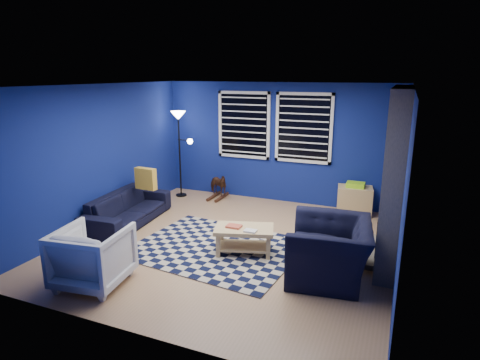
% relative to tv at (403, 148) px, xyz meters
% --- Properties ---
extents(floor, '(5.00, 5.00, 0.00)m').
position_rel_tv_xyz_m(floor, '(-2.45, -2.00, -1.40)').
color(floor, tan).
rests_on(floor, ground).
extents(ceiling, '(5.00, 5.00, 0.00)m').
position_rel_tv_xyz_m(ceiling, '(-2.45, -2.00, 1.10)').
color(ceiling, white).
rests_on(ceiling, wall_back).
extents(wall_back, '(5.00, 0.00, 5.00)m').
position_rel_tv_xyz_m(wall_back, '(-2.45, 0.50, -0.15)').
color(wall_back, navy).
rests_on(wall_back, floor).
extents(wall_left, '(0.00, 5.00, 5.00)m').
position_rel_tv_xyz_m(wall_left, '(-4.95, -2.00, -0.15)').
color(wall_left, navy).
rests_on(wall_left, floor).
extents(wall_right, '(0.00, 5.00, 5.00)m').
position_rel_tv_xyz_m(wall_right, '(0.05, -2.00, -0.15)').
color(wall_right, navy).
rests_on(wall_right, floor).
extents(fireplace, '(0.65, 2.00, 2.50)m').
position_rel_tv_xyz_m(fireplace, '(-0.09, -1.50, -0.20)').
color(fireplace, gray).
rests_on(fireplace, floor).
extents(window_left, '(1.17, 0.06, 1.42)m').
position_rel_tv_xyz_m(window_left, '(-3.20, 0.46, 0.20)').
color(window_left, black).
rests_on(window_left, wall_back).
extents(window_right, '(1.17, 0.06, 1.42)m').
position_rel_tv_xyz_m(window_right, '(-1.90, 0.46, 0.20)').
color(window_right, black).
rests_on(window_right, wall_back).
extents(tv, '(0.07, 1.00, 0.58)m').
position_rel_tv_xyz_m(tv, '(0.00, 0.00, 0.00)').
color(tv, black).
rests_on(tv, wall_right).
extents(rug, '(2.69, 2.25, 0.02)m').
position_rel_tv_xyz_m(rug, '(-2.58, -2.25, -1.39)').
color(rug, black).
rests_on(rug, floor).
extents(sofa, '(1.99, 0.92, 0.57)m').
position_rel_tv_xyz_m(sofa, '(-4.55, -1.86, -1.12)').
color(sofa, black).
rests_on(sofa, floor).
extents(armchair_big, '(1.33, 1.20, 0.78)m').
position_rel_tv_xyz_m(armchair_big, '(-0.78, -2.48, -1.01)').
color(armchair_big, black).
rests_on(armchair_big, floor).
extents(armchair_bent, '(0.95, 0.97, 0.78)m').
position_rel_tv_xyz_m(armchair_bent, '(-3.57, -3.84, -1.01)').
color(armchair_bent, gray).
rests_on(armchair_bent, floor).
extents(rocking_horse, '(0.48, 0.65, 0.50)m').
position_rel_tv_xyz_m(rocking_horse, '(-3.68, 0.13, -1.08)').
color(rocking_horse, '#442C16').
rests_on(rocking_horse, floor).
extents(coffee_table, '(0.99, 0.74, 0.44)m').
position_rel_tv_xyz_m(coffee_table, '(-2.11, -2.24, -1.09)').
color(coffee_table, tan).
rests_on(coffee_table, rug).
extents(cabinet, '(0.71, 0.52, 0.63)m').
position_rel_tv_xyz_m(cabinet, '(-0.78, 0.25, -1.12)').
color(cabinet, tan).
rests_on(cabinet, floor).
extents(floor_lamp, '(0.51, 0.32, 1.89)m').
position_rel_tv_xyz_m(floor_lamp, '(-4.50, -0.01, 0.15)').
color(floor_lamp, black).
rests_on(floor_lamp, floor).
extents(throw_pillow, '(0.43, 0.16, 0.40)m').
position_rel_tv_xyz_m(throw_pillow, '(-4.40, -1.47, -0.63)').
color(throw_pillow, gold).
rests_on(throw_pillow, sofa).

